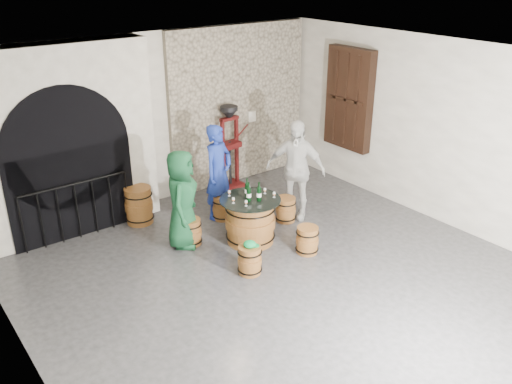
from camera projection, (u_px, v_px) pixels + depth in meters
ground at (297, 289)px, 7.80m from camera, size 8.00×8.00×0.00m
wall_back at (158, 120)px, 10.07m from camera, size 8.00×0.00×8.00m
wall_left at (29, 274)px, 5.22m from camera, size 0.00×8.00×8.00m
wall_right at (457, 138)px, 9.09m from camera, size 0.00×8.00×8.00m
ceiling at (305, 66)px, 6.50m from camera, size 8.00×8.00×0.00m
stone_facing_panel at (239, 105)px, 11.02m from camera, size 3.20×0.12×3.18m
arched_opening at (61, 144)px, 8.83m from camera, size 3.10×0.60×3.19m
shuttered_window at (349, 99)px, 10.69m from camera, size 0.23×1.10×2.00m
barrel_table at (250, 221)px, 8.95m from camera, size 1.01×1.01×0.78m
barrel_stool_left at (191, 232)px, 8.93m from camera, size 0.38×0.38×0.45m
barrel_stool_far at (222, 207)px, 9.79m from camera, size 0.38×0.38×0.45m
barrel_stool_right at (286, 209)px, 9.72m from camera, size 0.38×0.38×0.45m
barrel_stool_near_right at (307, 240)px, 8.68m from camera, size 0.38×0.38×0.45m
barrel_stool_near_left at (250, 260)px, 8.11m from camera, size 0.38×0.38×0.45m
green_cap at (250, 244)px, 8.01m from camera, size 0.24×0.19×0.10m
person_green at (182, 199)px, 8.68m from camera, size 0.92×0.95×1.65m
person_blue at (218, 172)px, 9.63m from camera, size 0.73×0.60×1.74m
person_white at (295, 169)px, 9.63m from camera, size 0.99×1.13×1.83m
wine_bottle_left at (249, 194)px, 8.68m from camera, size 0.08×0.08×0.32m
wine_bottle_center at (259, 193)px, 8.69m from camera, size 0.08×0.08×0.32m
wine_bottle_right at (247, 189)px, 8.83m from camera, size 0.08×0.08×0.32m
tasting_glass_a at (246, 203)px, 8.54m from camera, size 0.05×0.05×0.10m
tasting_glass_b at (265, 191)px, 8.98m from camera, size 0.05×0.05×0.10m
tasting_glass_c at (229, 193)px, 8.89m from camera, size 0.05×0.05×0.10m
tasting_glass_d at (249, 189)px, 9.06m from camera, size 0.05×0.05×0.10m
tasting_glass_e at (274, 195)px, 8.84m from camera, size 0.05×0.05×0.10m
tasting_glass_f at (233, 200)px, 8.63m from camera, size 0.05×0.05×0.10m
side_barrel at (139, 205)px, 9.61m from camera, size 0.51×0.51×0.67m
corking_press at (230, 141)px, 10.79m from camera, size 0.72×0.43×1.72m
control_box at (251, 116)px, 11.20m from camera, size 0.18×0.10×0.22m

